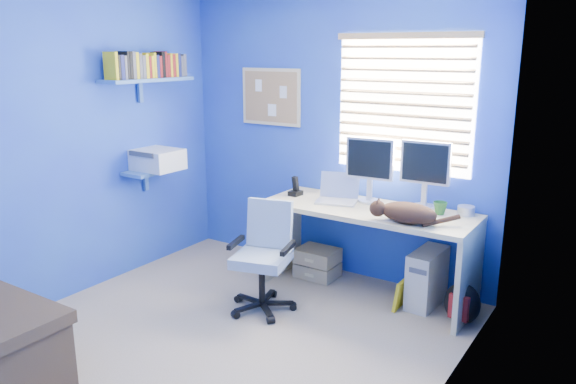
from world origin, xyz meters
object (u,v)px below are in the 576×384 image
Objects in this scene: laptop at (337,190)px; office_chair at (264,270)px; cat at (408,213)px; tower_pc at (427,278)px; desk at (366,251)px.

office_chair is at bearing -126.49° from laptop.
cat is 0.51× the size of office_chair.
tower_pc is at bearing 60.20° from cat.
tower_pc is (0.08, 0.28, -0.59)m from cat.
laptop reaches higher than tower_pc.
desk is 0.64m from cat.
laptop is 0.73× the size of tower_pc.
office_chair is (-0.97, -0.47, -0.50)m from cat.
laptop is 0.39× the size of office_chair.
tower_pc is 0.54× the size of office_chair.
tower_pc is 1.29m from office_chair.
tower_pc is (0.79, 0.06, -0.62)m from laptop.
cat is 1.19m from office_chair.
office_chair is at bearing -129.19° from desk.
desk is 4.01× the size of cat.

